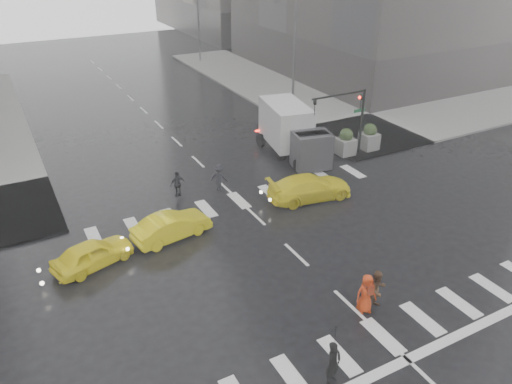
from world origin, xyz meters
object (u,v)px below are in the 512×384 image
pedestrian_orange (366,293)px  taxi_mid (172,226)px  traffic_signal_pole (350,111)px  taxi_front (93,254)px  box_truck (292,130)px  pedestrian_brown (377,290)px

pedestrian_orange → taxi_mid: 9.96m
taxi_mid → pedestrian_orange: bearing=-160.7°
pedestrian_orange → traffic_signal_pole: bearing=72.6°
traffic_signal_pole → taxi_front: traffic_signal_pole is taller
taxi_mid → box_truck: 12.09m
traffic_signal_pole → pedestrian_brown: 15.18m
traffic_signal_pole → taxi_front: (-17.48, -4.38, -2.59)m
taxi_front → box_truck: size_ratio=0.58×
taxi_front → taxi_mid: (3.90, 0.51, 0.02)m
pedestrian_brown → taxi_front: bearing=134.3°
taxi_mid → pedestrian_brown: bearing=-158.2°
box_truck → taxi_mid: bearing=-139.9°
traffic_signal_pole → pedestrian_orange: size_ratio=2.68×
pedestrian_brown → taxi_mid: pedestrian_brown is taller
pedestrian_brown → pedestrian_orange: pedestrian_brown is taller
box_truck → pedestrian_orange: bearing=-100.1°
traffic_signal_pole → pedestrian_orange: traffic_signal_pole is taller
taxi_front → box_truck: 15.80m
pedestrian_brown → taxi_front: 12.40m
pedestrian_orange → taxi_front: size_ratio=0.46×
traffic_signal_pole → taxi_mid: 14.36m
traffic_signal_pole → taxi_front: bearing=-165.9°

